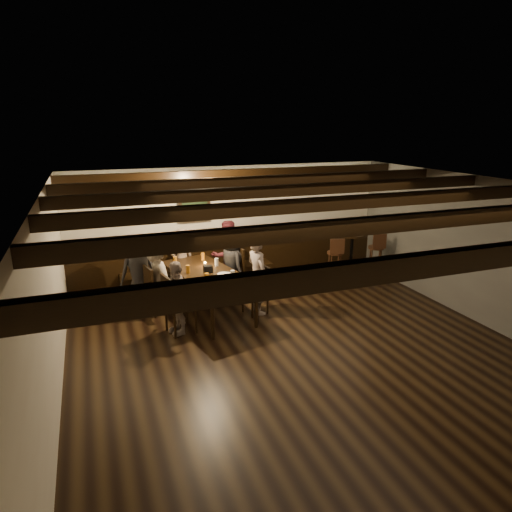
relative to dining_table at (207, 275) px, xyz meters
name	(u,v)px	position (x,y,z in m)	size (l,w,h in m)	color
room	(239,248)	(0.64, 0.19, 0.37)	(7.00, 7.00, 7.00)	black
dining_table	(207,275)	(0.00, 0.00, 0.00)	(1.33, 2.18, 0.76)	black
chair_left_near	(159,299)	(-0.80, 0.28, -0.43)	(0.47, 0.47, 0.87)	black
chair_left_far	(180,315)	(-0.61, -0.59, -0.41)	(0.52, 0.52, 0.96)	black
chair_right_near	(231,282)	(0.61, 0.59, -0.41)	(0.52, 0.52, 0.96)	black
chair_right_far	(256,299)	(0.80, -0.28, -0.44)	(0.46, 0.46, 0.85)	black
person_bench_left	(139,272)	(-1.07, 0.69, -0.03)	(0.65, 0.42, 1.33)	#28272A
person_bench_centre	(182,262)	(-0.23, 1.03, -0.03)	(0.48, 0.32, 1.33)	gray
person_bench_right	(227,255)	(0.69, 1.07, 0.00)	(0.68, 0.53, 1.39)	#541C27
person_left_near	(156,277)	(-0.83, 0.28, -0.03)	(0.86, 0.50, 1.34)	#A59B8C
person_left_far	(177,298)	(-0.64, -0.60, -0.10)	(0.70, 0.29, 1.19)	gray
person_right_near	(232,265)	(0.64, 0.60, -0.06)	(0.63, 0.41, 1.29)	black
person_right_far	(258,275)	(0.83, -0.28, -0.01)	(0.50, 0.33, 1.38)	gray
pint_a	(175,260)	(-0.42, 0.62, 0.13)	(0.07, 0.07, 0.14)	#BF7219
pint_b	(203,257)	(0.10, 0.69, 0.13)	(0.07, 0.07, 0.14)	#BF7219
pint_c	(188,269)	(-0.31, 0.03, 0.13)	(0.07, 0.07, 0.14)	#BF7219
pint_d	(217,262)	(0.25, 0.26, 0.13)	(0.07, 0.07, 0.14)	silver
pint_e	(207,277)	(-0.12, -0.49, 0.13)	(0.07, 0.07, 0.14)	#BF7219
pint_f	(233,274)	(0.31, -0.49, 0.13)	(0.07, 0.07, 0.14)	silver
pint_g	(232,280)	(0.22, -0.77, 0.13)	(0.07, 0.07, 0.14)	#BF7219
plate_near	(218,285)	(0.00, -0.72, 0.07)	(0.24, 0.24, 0.01)	white
plate_far	(224,274)	(0.24, -0.25, 0.07)	(0.24, 0.24, 0.01)	white
condiment_caddy	(208,269)	(0.01, -0.05, 0.12)	(0.15, 0.10, 0.12)	black
candle	(205,265)	(0.05, 0.32, 0.09)	(0.05, 0.05, 0.05)	beige
high_top_table	(351,250)	(3.28, 0.66, -0.04)	(0.57, 0.57, 1.01)	black
bar_stool_left	(335,268)	(2.78, 0.46, -0.32)	(0.35, 0.36, 1.03)	#3B1F12
bar_stool_right	(375,262)	(3.78, 0.51, -0.32)	(0.34, 0.35, 1.03)	#3B1F12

